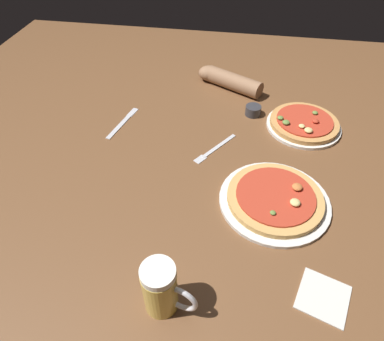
{
  "coord_description": "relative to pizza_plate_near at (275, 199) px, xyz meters",
  "views": [
    {
      "loc": [
        0.13,
        -0.79,
        0.8
      ],
      "look_at": [
        0.0,
        0.0,
        0.02
      ],
      "focal_mm": 31.66,
      "sensor_mm": 36.0,
      "label": 1
    }
  ],
  "objects": [
    {
      "name": "pizza_plate_far",
      "position": [
        0.11,
        0.41,
        0.0
      ],
      "size": [
        0.28,
        0.28,
        0.05
      ],
      "color": "silver",
      "rests_on": "ground_plane"
    },
    {
      "name": "pizza_plate_near",
      "position": [
        0.0,
        0.0,
        0.0
      ],
      "size": [
        0.34,
        0.34,
        0.05
      ],
      "color": "silver",
      "rests_on": "ground_plane"
    },
    {
      "name": "napkin_folded",
      "position": [
        0.12,
        -0.29,
        -0.01
      ],
      "size": [
        0.15,
        0.15,
        0.01
      ],
      "primitive_type": "cube",
      "rotation": [
        0.0,
        0.0,
        -0.32
      ],
      "color": "silver",
      "rests_on": "ground_plane"
    },
    {
      "name": "fork_left",
      "position": [
        -0.21,
        0.22,
        -0.01
      ],
      "size": [
        0.14,
        0.18,
        0.01
      ],
      "color": "silver",
      "rests_on": "ground_plane"
    },
    {
      "name": "knife_right",
      "position": [
        -0.59,
        0.32,
        -0.01
      ],
      "size": [
        0.07,
        0.22,
        0.01
      ],
      "color": "silver",
      "rests_on": "ground_plane"
    },
    {
      "name": "ground_plane",
      "position": [
        -0.27,
        0.08,
        -0.03
      ],
      "size": [
        2.4,
        2.4,
        0.03
      ],
      "primitive_type": "cube",
      "color": "brown"
    },
    {
      "name": "beer_mug_dark",
      "position": [
        -0.27,
        -0.37,
        0.06
      ],
      "size": [
        0.13,
        0.08,
        0.15
      ],
      "color": "gold",
      "rests_on": "ground_plane"
    },
    {
      "name": "ramekin_sauce",
      "position": [
        -0.08,
        0.46,
        0.0
      ],
      "size": [
        0.06,
        0.06,
        0.04
      ],
      "primitive_type": "cylinder",
      "color": "#333338",
      "rests_on": "ground_plane"
    },
    {
      "name": "diner_arm",
      "position": [
        -0.21,
        0.66,
        0.02
      ],
      "size": [
        0.3,
        0.19,
        0.07
      ],
      "color": "#936B4C",
      "rests_on": "ground_plane"
    }
  ]
}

